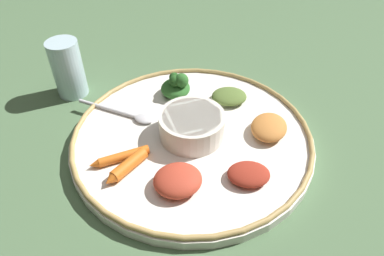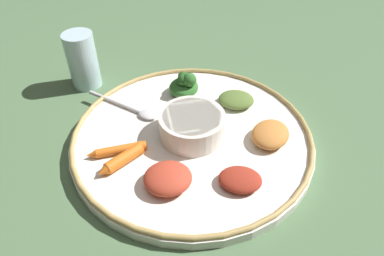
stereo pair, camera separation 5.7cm
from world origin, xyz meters
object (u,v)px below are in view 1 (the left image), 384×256
Objects in this scene: center_bowl at (192,125)px; drinking_glass at (69,72)px; carrot_outer at (126,167)px; carrot_near_spoon at (120,157)px; spoon at (127,114)px; greens_pile at (176,86)px.

drinking_glass reaches higher than center_bowl.
carrot_outer is 0.67× the size of drinking_glass.
carrot_outer is at bearing 32.39° from carrot_near_spoon.
spoon is 1.65× the size of carrot_near_spoon.
center_bowl is 1.69× the size of greens_pile.
carrot_outer is at bearing 34.89° from drinking_glass.
carrot_near_spoon is at bearing 35.16° from drinking_glass.
spoon is 0.11m from greens_pile.
center_bowl is at bearing 120.98° from carrot_near_spoon.
carrot_near_spoon reaches higher than spoon.
greens_pile reaches higher than carrot_near_spoon.
spoon is at bearing -174.70° from carrot_near_spoon.
spoon is 0.13m from carrot_outer.
center_bowl is 1.20× the size of carrot_near_spoon.
spoon is 1.99× the size of carrot_outer.
drinking_glass is (-0.19, -0.13, 0.02)m from carrot_near_spoon.
carrot_near_spoon is (0.11, 0.01, 0.00)m from spoon.
greens_pile is 0.57× the size of drinking_glass.
drinking_glass is (-0.09, -0.12, 0.03)m from spoon.
carrot_near_spoon is at bearing 5.30° from spoon.
carrot_outer reaches higher than spoon.
spoon is 1.33× the size of drinking_glass.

